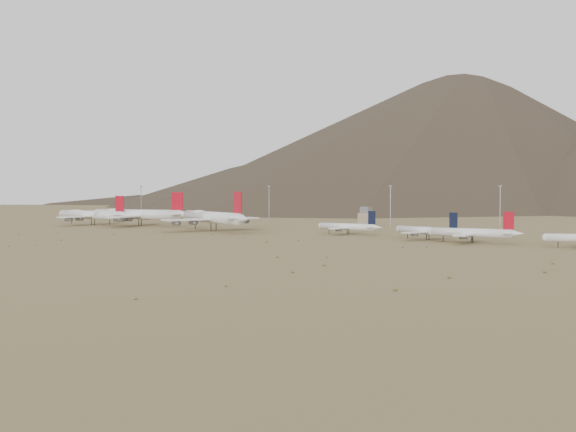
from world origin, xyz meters
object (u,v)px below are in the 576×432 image
Objects in this scene: widebody_east at (213,217)px; narrowbody_b at (428,231)px; widebody_centre at (139,214)px; control_tower at (366,217)px; narrowbody_a at (349,227)px; widebody_west at (92,215)px.

widebody_east is 1.82× the size of narrowbody_b.
widebody_centre is 144.66m from control_tower.
widebody_centre is 200.68m from narrowbody_b.
widebody_east reaches higher than narrowbody_a.
narrowbody_a is at bearing 0.06° from widebody_west.
narrowbody_b is (128.56, 4.99, -3.38)m from widebody_east.
widebody_west is 1.64× the size of narrowbody_b.
narrowbody_a is at bearing -177.85° from narrowbody_b.
widebody_west is 1.69× the size of narrowbody_a.
narrowbody_b is 3.26× the size of control_tower.
control_tower is at bearing 113.14° from narrowbody_a.
narrowbody_a is 0.97× the size of narrowbody_b.
widebody_east reaches higher than control_tower.
widebody_west is 185.37m from narrowbody_a.
control_tower is (44.51, 97.26, -2.35)m from widebody_east.
narrowbody_a is (184.82, 14.00, -2.51)m from widebody_west.
widebody_centre is at bearing -177.89° from narrowbody_a.
widebody_centre reaches higher than control_tower.
narrowbody_a is 87.52m from control_tower.
narrowbody_a reaches higher than control_tower.
widebody_west is 234.68m from narrowbody_b.
widebody_centre is at bearing -166.47° from narrowbody_b.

